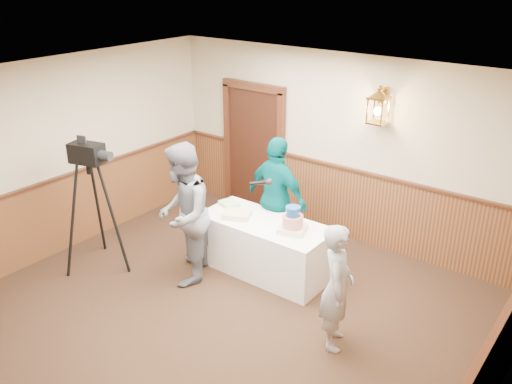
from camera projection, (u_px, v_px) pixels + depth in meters
ground at (181, 348)px, 6.02m from camera, size 7.00×7.00×0.00m
room_shell at (199, 209)px, 5.78m from camera, size 6.02×7.02×2.81m
display_table at (265, 246)px, 7.39m from camera, size 1.80×0.80×0.75m
tiered_cake at (293, 222)px, 6.93m from camera, size 0.42×0.42×0.35m
sheet_cake_yellow at (237, 215)px, 7.35m from camera, size 0.44×0.40×0.07m
sheet_cake_green at (229, 204)px, 7.70m from camera, size 0.31×0.27×0.06m
interviewer at (183, 215)px, 6.98m from camera, size 1.62×1.17×1.90m
baker at (337, 287)px, 5.82m from camera, size 0.55×0.64×1.47m
assistant_p at (277, 198)px, 7.63m from camera, size 1.09×0.57×1.77m
tv_camera_rig at (95, 213)px, 7.34m from camera, size 0.71×0.66×1.80m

